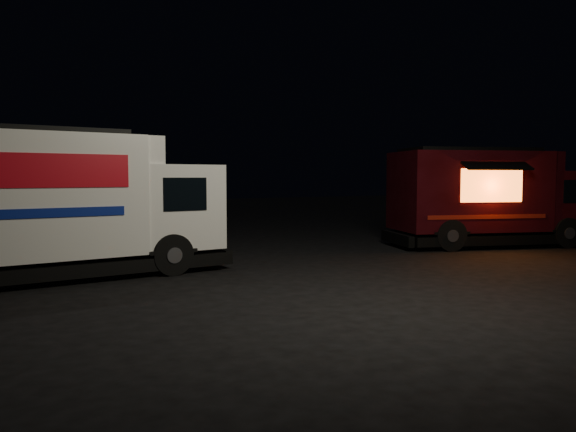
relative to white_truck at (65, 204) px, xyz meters
The scene contains 3 objects.
ground 5.42m from the white_truck, 25.81° to the right, with size 80.00×80.00×0.00m, color black.
white_truck is the anchor object (origin of this frame).
red_truck 12.32m from the white_truck, ahead, with size 6.40×2.36×2.98m, color #370A10, non-canonical shape.
Camera 1 is at (-6.35, -10.29, 2.12)m, focal length 35.00 mm.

